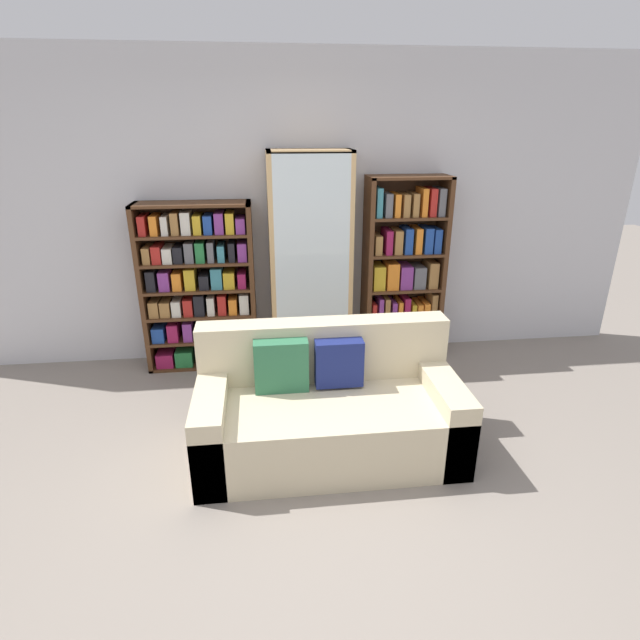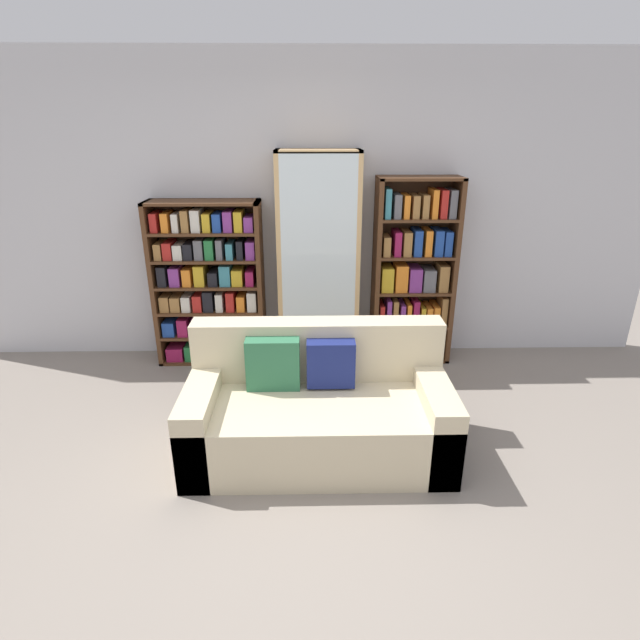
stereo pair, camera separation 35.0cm
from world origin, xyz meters
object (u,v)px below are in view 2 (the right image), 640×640
at_px(display_cabinet, 318,262).
at_px(wine_bottle, 373,377).
at_px(bookshelf_left, 209,285).
at_px(couch, 318,411).
at_px(bookshelf_right, 414,276).

height_order(display_cabinet, wine_bottle, display_cabinet).
bearing_deg(bookshelf_left, couch, -56.20).
distance_m(bookshelf_left, bookshelf_right, 1.86).
relative_size(couch, display_cabinet, 0.91).
xyz_separation_m(display_cabinet, bookshelf_right, (0.87, 0.02, -0.13)).
height_order(bookshelf_left, display_cabinet, display_cabinet).
bearing_deg(display_cabinet, couch, -91.18).
bearing_deg(bookshelf_right, display_cabinet, -178.92).
height_order(bookshelf_left, wine_bottle, bookshelf_left).
bearing_deg(couch, bookshelf_left, 123.80).
bearing_deg(bookshelf_left, wine_bottle, -26.37).
bearing_deg(couch, wine_bottle, 57.20).
distance_m(bookshelf_left, wine_bottle, 1.70).
relative_size(couch, bookshelf_left, 1.16).
relative_size(bookshelf_left, bookshelf_right, 0.88).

